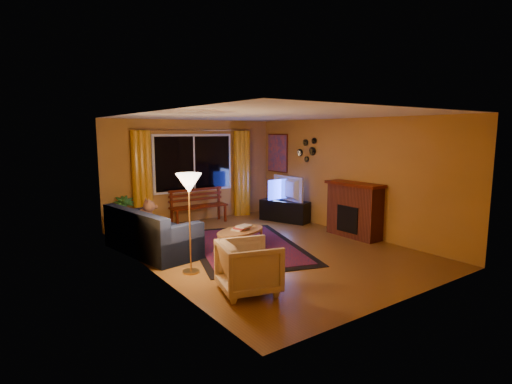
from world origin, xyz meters
TOP-DOWN VIEW (x-y plane):
  - floor at (0.00, 0.00)m, footprint 4.50×6.00m
  - ceiling at (0.00, 0.00)m, footprint 4.50×6.00m
  - wall_back at (0.00, 3.01)m, footprint 4.50×0.02m
  - wall_left at (-2.26, 0.00)m, footprint 0.02×6.00m
  - wall_right at (2.26, 0.00)m, footprint 0.02×6.00m
  - window at (0.00, 2.94)m, footprint 2.00×0.02m
  - curtain_rod at (0.00, 2.90)m, footprint 3.20×0.03m
  - curtain_left at (-1.35, 2.88)m, footprint 0.36×0.36m
  - curtain_right at (1.35, 2.88)m, footprint 0.36×0.36m
  - bench at (-0.07, 2.61)m, footprint 1.42×0.45m
  - potted_plant at (-1.83, 2.75)m, footprint 0.53×0.53m
  - sofa at (-1.86, 1.00)m, footprint 1.21×2.15m
  - dog at (-1.81, 1.46)m, footprint 0.45×0.51m
  - armchair at (-1.45, -1.58)m, footprint 0.90×0.93m
  - floor_lamp at (-1.77, -0.42)m, footprint 0.32×0.32m
  - rug at (-0.26, 0.29)m, footprint 2.84×3.58m
  - coffee_table at (-0.48, 0.12)m, footprint 1.36×1.36m
  - tv_console at (1.79, 1.61)m, footprint 0.83×1.31m
  - television at (1.79, 1.61)m, footprint 0.17×1.06m
  - fireplace at (2.05, -0.40)m, footprint 0.40×1.20m
  - mirror_cluster at (2.21, 1.30)m, footprint 0.06×0.60m
  - painting at (2.22, 2.45)m, footprint 0.04×0.76m

SIDE VIEW (x-z plane):
  - floor at x=0.00m, z-range -0.02..0.00m
  - rug at x=-0.26m, z-range 0.00..0.02m
  - coffee_table at x=-0.48m, z-range 0.00..0.40m
  - bench at x=-0.07m, z-range 0.00..0.42m
  - tv_console at x=1.79m, z-range 0.00..0.52m
  - armchair at x=-1.45m, z-range 0.00..0.79m
  - potted_plant at x=-1.83m, z-range 0.00..0.81m
  - sofa at x=-1.86m, z-range 0.00..0.82m
  - fireplace at x=2.05m, z-range 0.00..1.10m
  - dog at x=-1.81m, z-range 0.41..0.87m
  - floor_lamp at x=-1.77m, z-range 0.00..1.59m
  - television at x=1.79m, z-range 0.52..1.13m
  - curtain_left at x=-1.35m, z-range 0.00..2.24m
  - curtain_right at x=1.35m, z-range 0.00..2.24m
  - wall_back at x=0.00m, z-range 0.00..2.50m
  - wall_left at x=-2.26m, z-range 0.00..2.50m
  - wall_right at x=2.26m, z-range 0.00..2.50m
  - window at x=0.00m, z-range 0.80..2.10m
  - painting at x=2.22m, z-range 1.17..2.13m
  - mirror_cluster at x=2.21m, z-range 1.52..2.08m
  - curtain_rod at x=0.00m, z-range 2.23..2.27m
  - ceiling at x=0.00m, z-range 2.50..2.52m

